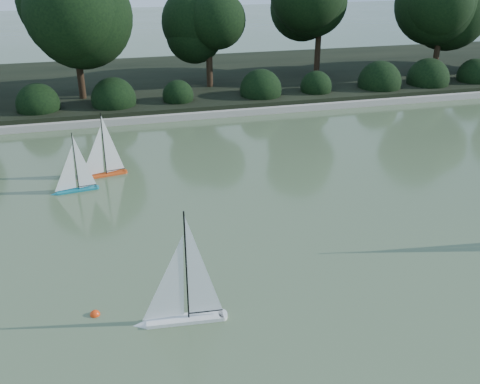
# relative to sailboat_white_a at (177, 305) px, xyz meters

# --- Properties ---
(ground) EXTENTS (80.00, 80.00, 0.00)m
(ground) POSITION_rel_sailboat_white_a_xyz_m (1.78, -0.09, -0.27)
(ground) COLOR #354428
(ground) RESTS_ON ground
(pond_coping) EXTENTS (40.00, 0.35, 0.18)m
(pond_coping) POSITION_rel_sailboat_white_a_xyz_m (1.78, 8.91, -0.18)
(pond_coping) COLOR gray
(pond_coping) RESTS_ON ground
(far_bank) EXTENTS (40.00, 8.00, 0.30)m
(far_bank) POSITION_rel_sailboat_white_a_xyz_m (1.78, 12.91, -0.12)
(far_bank) COLOR black
(far_bank) RESTS_ON ground
(tree_line) EXTENTS (26.31, 3.93, 4.39)m
(tree_line) POSITION_rel_sailboat_white_a_xyz_m (3.01, 11.35, 2.37)
(tree_line) COLOR black
(tree_line) RESTS_ON ground
(shrub_hedge) EXTENTS (29.10, 1.10, 1.10)m
(shrub_hedge) POSITION_rel_sailboat_white_a_xyz_m (1.78, 9.81, 0.18)
(shrub_hedge) COLOR black
(shrub_hedge) RESTS_ON ground
(sailboat_white_a) EXTENTS (1.25, 0.30, 1.70)m
(sailboat_white_a) POSITION_rel_sailboat_white_a_xyz_m (0.00, 0.00, 0.00)
(sailboat_white_a) COLOR silver
(sailboat_white_a) RESTS_ON ground
(sailboat_orange) EXTENTS (1.09, 0.36, 1.49)m
(sailboat_orange) POSITION_rel_sailboat_white_a_xyz_m (-0.86, 5.23, -0.03)
(sailboat_orange) COLOR #D34516
(sailboat_orange) RESTS_ON ground
(sailboat_teal) EXTENTS (0.96, 0.27, 1.31)m
(sailboat_teal) POSITION_rel_sailboat_white_a_xyz_m (-1.41, 4.57, -0.06)
(sailboat_teal) COLOR #116C7D
(sailboat_teal) RESTS_ON ground
(race_buoy) EXTENTS (0.13, 0.13, 0.13)m
(race_buoy) POSITION_rel_sailboat_white_a_xyz_m (-1.05, 0.42, -0.27)
(race_buoy) COLOR red
(race_buoy) RESTS_ON ground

